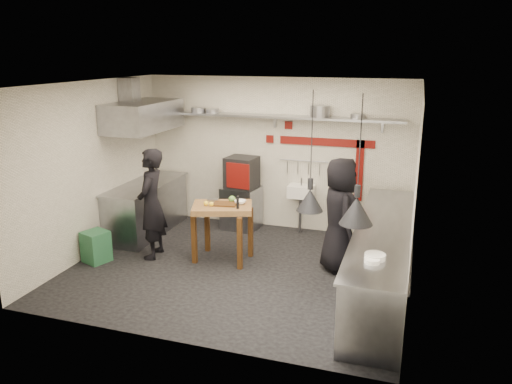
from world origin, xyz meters
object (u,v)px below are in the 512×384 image
(chef_left, at_px, (151,204))
(chef_right, at_px, (340,215))
(combi_oven, at_px, (242,173))
(oven_stand, at_px, (242,208))
(green_bin, at_px, (96,247))
(prep_table, at_px, (223,232))

(chef_left, height_order, chef_right, chef_left)
(combi_oven, bearing_deg, chef_right, -24.69)
(oven_stand, relative_size, chef_left, 0.45)
(green_bin, height_order, chef_left, chef_left)
(oven_stand, relative_size, chef_right, 0.46)
(chef_right, bearing_deg, green_bin, 80.58)
(oven_stand, bearing_deg, chef_right, -25.18)
(oven_stand, height_order, combi_oven, combi_oven)
(green_bin, distance_m, chef_left, 1.11)
(prep_table, distance_m, chef_right, 1.87)
(prep_table, bearing_deg, chef_left, 172.55)
(combi_oven, xyz_separation_m, green_bin, (-1.70, -2.15, -0.84))
(combi_oven, bearing_deg, green_bin, -120.97)
(green_bin, bearing_deg, oven_stand, 52.58)
(oven_stand, relative_size, combi_oven, 1.38)
(prep_table, bearing_deg, chef_right, -11.72)
(green_bin, distance_m, prep_table, 2.02)
(chef_left, relative_size, chef_right, 1.02)
(oven_stand, height_order, chef_left, chef_left)
(green_bin, xyz_separation_m, chef_left, (0.77, 0.47, 0.64))
(combi_oven, xyz_separation_m, chef_right, (2.00, -1.25, -0.22))
(green_bin, xyz_separation_m, prep_table, (1.89, 0.69, 0.21))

